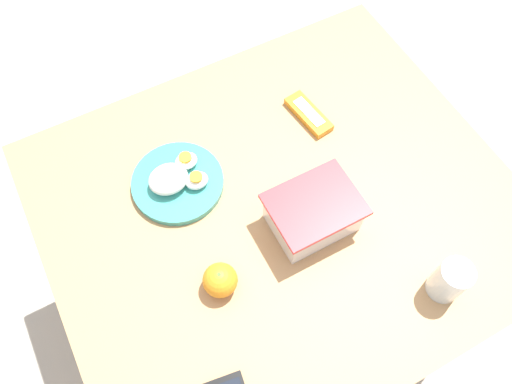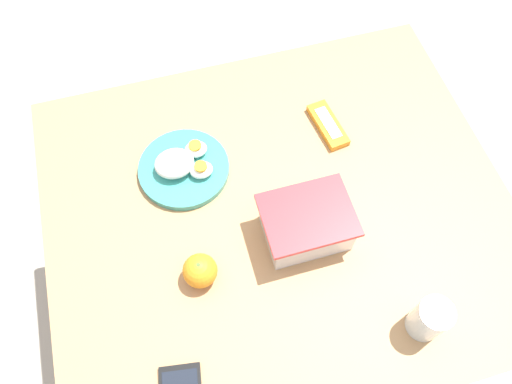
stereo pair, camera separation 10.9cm
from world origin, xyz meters
The scene contains 7 objects.
ground_plane centered at (0.00, 0.00, 0.00)m, with size 10.00×10.00×0.00m, color #B2A899.
table centered at (0.00, 0.00, 0.64)m, with size 1.02×0.89×0.73m.
food_container centered at (-0.03, 0.07, 0.77)m, with size 0.19×0.14×0.09m.
orange_fruit centered at (0.20, 0.10, 0.76)m, with size 0.07×0.07×0.07m.
rice_plate centered at (0.18, -0.15, 0.75)m, with size 0.21×0.21×0.06m.
candy_bar centered at (-0.18, -0.18, 0.74)m, with size 0.07×0.14×0.02m.
drinking_glass centered at (-0.19, 0.32, 0.78)m, with size 0.07×0.07×0.10m.
Camera 1 is at (0.28, 0.41, 1.72)m, focal length 35.00 mm.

